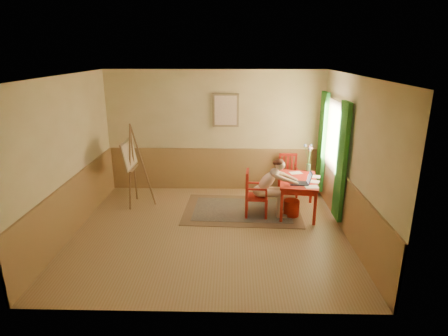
{
  "coord_description": "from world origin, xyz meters",
  "views": [
    {
      "loc": [
        0.41,
        -6.24,
        3.19
      ],
      "look_at": [
        0.25,
        0.55,
        1.05
      ],
      "focal_mm": 29.93,
      "sensor_mm": 36.0,
      "label": 1
    }
  ],
  "objects_px": {
    "chair_back": "(288,175)",
    "laptop": "(302,181)",
    "figure": "(271,185)",
    "chair_left": "(254,194)",
    "easel": "(131,158)",
    "table": "(298,183)"
  },
  "relations": [
    {
      "from": "chair_back",
      "to": "figure",
      "type": "height_order",
      "value": "figure"
    },
    {
      "from": "easel",
      "to": "chair_left",
      "type": "bearing_deg",
      "value": -11.59
    },
    {
      "from": "table",
      "to": "laptop",
      "type": "xyz_separation_m",
      "value": [
        0.02,
        -0.28,
        0.14
      ]
    },
    {
      "from": "laptop",
      "to": "chair_left",
      "type": "bearing_deg",
      "value": 174.2
    },
    {
      "from": "chair_left",
      "to": "laptop",
      "type": "height_order",
      "value": "laptop"
    },
    {
      "from": "chair_back",
      "to": "easel",
      "type": "distance_m",
      "value": 3.53
    },
    {
      "from": "chair_back",
      "to": "chair_left",
      "type": "bearing_deg",
      "value": -124.64
    },
    {
      "from": "table",
      "to": "chair_back",
      "type": "bearing_deg",
      "value": 92.85
    },
    {
      "from": "laptop",
      "to": "chair_back",
      "type": "bearing_deg",
      "value": 93.3
    },
    {
      "from": "chair_left",
      "to": "laptop",
      "type": "distance_m",
      "value": 0.97
    },
    {
      "from": "chair_left",
      "to": "easel",
      "type": "distance_m",
      "value": 2.69
    },
    {
      "from": "figure",
      "to": "laptop",
      "type": "bearing_deg",
      "value": -7.21
    },
    {
      "from": "table",
      "to": "chair_left",
      "type": "distance_m",
      "value": 0.93
    },
    {
      "from": "chair_back",
      "to": "easel",
      "type": "bearing_deg",
      "value": -168.57
    },
    {
      "from": "chair_back",
      "to": "laptop",
      "type": "height_order",
      "value": "laptop"
    },
    {
      "from": "chair_back",
      "to": "laptop",
      "type": "relative_size",
      "value": 2.21
    },
    {
      "from": "figure",
      "to": "easel",
      "type": "xyz_separation_m",
      "value": [
        -2.89,
        0.55,
        0.39
      ]
    },
    {
      "from": "figure",
      "to": "laptop",
      "type": "relative_size",
      "value": 2.84
    },
    {
      "from": "table",
      "to": "chair_left",
      "type": "height_order",
      "value": "chair_left"
    },
    {
      "from": "chair_left",
      "to": "table",
      "type": "bearing_deg",
      "value": 11.98
    },
    {
      "from": "table",
      "to": "chair_back",
      "type": "relative_size",
      "value": 1.37
    },
    {
      "from": "figure",
      "to": "easel",
      "type": "distance_m",
      "value": 2.97
    }
  ]
}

